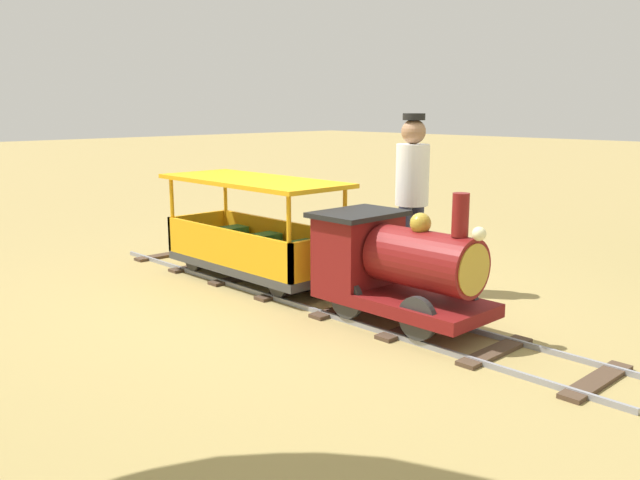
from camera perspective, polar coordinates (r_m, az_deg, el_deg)
The scene contains 5 objects.
ground_plane at distance 5.99m, azimuth -0.55°, elevation -5.06°, with size 60.00×60.00×0.00m, color #A38C51.
track at distance 5.94m, azimuth -0.17°, elevation -5.02°, with size 0.77×5.70×0.04m.
locomotive at distance 5.26m, azimuth 6.26°, elevation -1.99°, with size 0.73×1.45×1.05m.
passenger_car at distance 6.51m, azimuth -5.65°, elevation 0.06°, with size 0.83×2.00×0.97m.
conductor_person at distance 6.15m, azimuth 7.79°, elevation 4.37°, with size 0.30×0.30×1.62m.
Camera 1 is at (3.94, 4.19, 1.68)m, focal length 37.83 mm.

